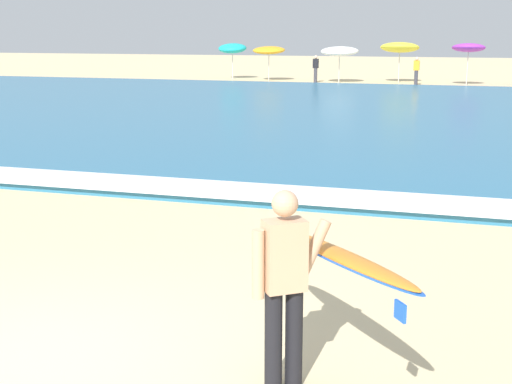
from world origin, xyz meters
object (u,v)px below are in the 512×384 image
beach_umbrella_1 (269,50)px  beach_umbrella_3 (400,47)px  beachgoer_near_row_left (316,68)px  beach_umbrella_2 (340,51)px  beachgoer_near_row_mid (416,70)px  surfer_with_board (309,270)px  beach_umbrella_0 (232,48)px  beach_umbrella_4 (469,48)px

beach_umbrella_1 → beach_umbrella_3: 7.77m
beach_umbrella_1 → beachgoer_near_row_left: 3.27m
beach_umbrella_2 → beach_umbrella_3: (3.34, 1.12, 0.21)m
beach_umbrella_2 → beachgoer_near_row_mid: (4.51, -1.00, -0.98)m
surfer_with_board → beach_umbrella_3: beach_umbrella_3 is taller
beachgoer_near_row_mid → surfer_with_board: bearing=-87.2°
beach_umbrella_0 → beach_umbrella_2: 7.20m
beach_umbrella_4 → beachgoer_near_row_left: (-8.55, -0.16, -1.22)m
surfer_with_board → beach_umbrella_3: 37.16m
beach_umbrella_1 → beachgoer_near_row_mid: 9.06m
surfer_with_board → beach_umbrella_4: bearing=88.4°
surfer_with_board → beachgoer_near_row_left: surfer_with_board is taller
beachgoer_near_row_left → beach_umbrella_4: bearing=1.1°
beach_umbrella_1 → beachgoer_near_row_mid: beach_umbrella_1 is taller
beach_umbrella_2 → beach_umbrella_4: (7.20, -0.10, 0.25)m
surfer_with_board → beach_umbrella_3: (-2.89, 37.04, 1.00)m
surfer_with_board → beachgoer_near_row_left: 36.45m
surfer_with_board → beach_umbrella_2: bearing=99.8°
beach_umbrella_4 → beachgoer_near_row_left: 8.64m
beach_umbrella_3 → beachgoer_near_row_mid: 2.69m
beach_umbrella_3 → beachgoer_near_row_left: size_ratio=1.54×
surfer_with_board → beach_umbrella_4: (0.97, 35.81, 1.04)m
beach_umbrella_4 → beachgoer_near_row_left: bearing=-178.9°
beach_umbrella_0 → beach_umbrella_4: bearing=-6.0°
surfer_with_board → beach_umbrella_1: bearing=106.3°
beach_umbrella_1 → surfer_with_board: bearing=-73.7°
beach_umbrella_1 → beach_umbrella_2: 4.41m
beach_umbrella_0 → beachgoer_near_row_left: beach_umbrella_0 is taller
beach_umbrella_0 → beach_umbrella_1: bearing=-20.6°
beach_umbrella_4 → beach_umbrella_0: bearing=174.0°
beach_umbrella_4 → beachgoer_near_row_mid: bearing=-161.7°
beach_umbrella_0 → beach_umbrella_2: bearing=-11.2°
surfer_with_board → beachgoer_near_row_mid: 34.97m
beach_umbrella_4 → beachgoer_near_row_mid: 3.09m
beach_umbrella_1 → beach_umbrella_2: (4.39, -0.39, -0.01)m
surfer_with_board → beach_umbrella_2: size_ratio=1.01×
surfer_with_board → beach_umbrella_2: 36.46m
beach_umbrella_3 → beach_umbrella_4: beach_umbrella_3 is taller
beach_umbrella_3 → beachgoer_near_row_mid: size_ratio=1.54×
surfer_with_board → beach_umbrella_1: 37.84m
beach_umbrella_2 → beachgoer_near_row_left: 1.68m
surfer_with_board → beach_umbrella_1: (-10.62, 36.31, 0.80)m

